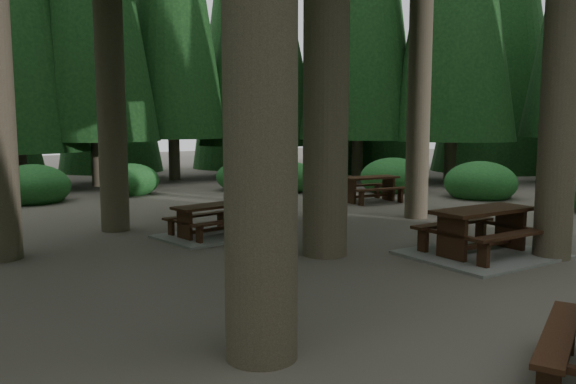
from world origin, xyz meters
TOP-DOWN VIEW (x-y plane):
  - ground at (0.00, 0.00)m, footprint 80.00×80.00m
  - picnic_table_a at (3.10, -1.64)m, footprint 2.80×2.37m
  - picnic_table_c at (-0.11, 2.98)m, footprint 2.26×1.93m
  - picnic_table_d at (6.73, 4.95)m, footprint 2.08×1.79m
  - shrub_ring at (0.70, 0.75)m, footprint 23.86×24.64m

SIDE VIEW (x-z plane):
  - ground at x=0.00m, z-range 0.00..0.00m
  - picnic_table_c at x=-0.11m, z-range -0.12..0.59m
  - picnic_table_a at x=3.10m, z-range -0.13..0.77m
  - shrub_ring at x=0.70m, z-range -0.35..1.15m
  - picnic_table_d at x=6.73m, z-range 0.13..0.94m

